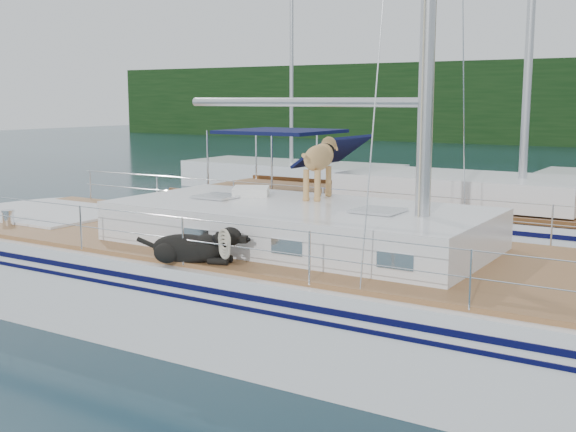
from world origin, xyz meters
The scene contains 4 objects.
ground centered at (0.00, 0.00, 0.00)m, with size 120.00×120.00×0.00m, color black.
main_sailboat centered at (0.09, 0.00, 0.68)m, with size 12.00×3.92×14.01m.
neighbor_sailboat centered at (0.05, 5.88, 0.63)m, with size 11.00×3.50×13.30m.
bg_boat_west centered at (-8.00, 14.00, 0.45)m, with size 8.00×3.00×11.65m.
Camera 1 is at (5.90, -8.41, 3.25)m, focal length 45.00 mm.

